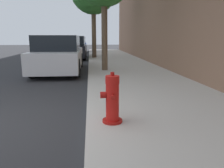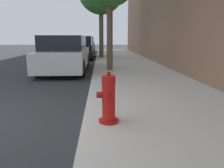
{
  "view_description": "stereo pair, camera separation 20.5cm",
  "coord_description": "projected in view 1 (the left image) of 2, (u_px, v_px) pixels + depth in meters",
  "views": [
    {
      "loc": [
        1.77,
        -3.24,
        1.4
      ],
      "look_at": [
        2.2,
        1.1,
        0.47
      ],
      "focal_mm": 35.0,
      "sensor_mm": 36.0,
      "label": 1
    },
    {
      "loc": [
        1.97,
        -3.26,
        1.4
      ],
      "look_at": [
        2.2,
        1.1,
        0.47
      ],
      "focal_mm": 35.0,
      "sensor_mm": 36.0,
      "label": 2
    }
  ],
  "objects": [
    {
      "name": "sidewalk_slab",
      "position": [
        183.0,
        120.0,
        3.58
      ],
      "size": [
        3.17,
        40.0,
        0.13
      ],
      "color": "beige",
      "rests_on": "ground_plane"
    },
    {
      "name": "fire_hydrant",
      "position": [
        112.0,
        100.0,
        3.28
      ],
      "size": [
        0.33,
        0.33,
        0.77
      ],
      "color": "#A91511",
      "rests_on": "sidewalk_slab"
    },
    {
      "name": "parked_car_near",
      "position": [
        59.0,
        55.0,
        8.95
      ],
      "size": [
        1.78,
        4.42,
        1.47
      ],
      "color": "silver",
      "rests_on": "ground_plane"
    },
    {
      "name": "parked_car_mid",
      "position": [
        72.0,
        48.0,
        14.56
      ],
      "size": [
        1.89,
        4.0,
        1.48
      ],
      "color": "black",
      "rests_on": "ground_plane"
    },
    {
      "name": "parked_car_far",
      "position": [
        77.0,
        45.0,
        20.83
      ],
      "size": [
        1.77,
        4.07,
        1.47
      ],
      "color": "navy",
      "rests_on": "ground_plane"
    }
  ]
}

